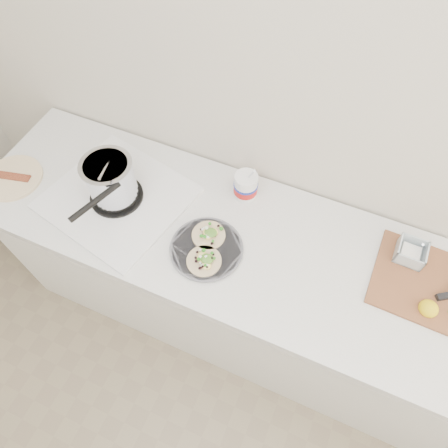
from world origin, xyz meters
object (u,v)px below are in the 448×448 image
at_px(stove, 113,186).
at_px(tub, 246,185).
at_px(cutboard, 440,284).
at_px(taco_plate, 206,248).
at_px(bacon_plate, 13,178).

relative_size(stove, tub, 2.83).
bearing_deg(cutboard, taco_plate, -165.04).
height_order(stove, cutboard, stove).
height_order(tub, bacon_plate, tub).
height_order(taco_plate, tub, tub).
xyz_separation_m(tub, cutboard, (0.80, -0.11, -0.05)).
bearing_deg(taco_plate, stove, 170.63).
relative_size(stove, taco_plate, 2.21).
bearing_deg(taco_plate, tub, 82.59).
bearing_deg(stove, bacon_plate, -157.42).
relative_size(stove, cutboard, 1.30).
xyz_separation_m(taco_plate, bacon_plate, (-0.91, -0.01, -0.01)).
height_order(stove, tub, stove).
xyz_separation_m(tub, bacon_plate, (-0.95, -0.32, -0.06)).
bearing_deg(taco_plate, bacon_plate, -179.07).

